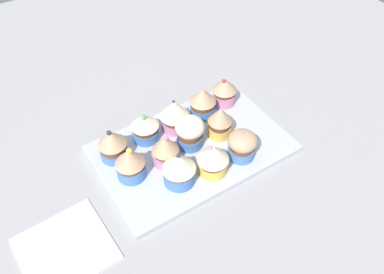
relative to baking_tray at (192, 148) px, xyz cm
name	(u,v)px	position (x,y,z in cm)	size (l,w,h in cm)	color
ground_plane	(192,155)	(0.00, 0.00, -2.10)	(180.00, 180.00, 3.00)	#9E9EA3
baking_tray	(192,148)	(0.00, 0.00, 0.00)	(40.30, 25.95, 1.20)	silver
cupcake_0	(224,91)	(-14.10, -8.01, 4.30)	(5.80, 5.80, 7.40)	pink
cupcake_1	(203,102)	(-7.62, -7.44, 4.35)	(6.12, 6.12, 7.45)	#477AC6
cupcake_2	(174,115)	(0.25, -6.98, 4.52)	(6.58, 6.58, 7.77)	pink
cupcake_3	(145,127)	(7.06, -7.61, 4.02)	(6.03, 6.03, 7.00)	#477AC6
cupcake_4	(112,144)	(15.12, -6.42, 4.36)	(5.98, 5.98, 7.67)	#477AC6
cupcake_5	(220,122)	(-7.12, 0.14, 4.38)	(5.26, 5.26, 7.50)	#EFC651
cupcake_6	(190,132)	(0.05, -0.86, 4.48)	(6.21, 6.21, 7.43)	#477AC6
cupcake_7	(165,149)	(6.69, 0.50, 4.29)	(5.59, 5.59, 7.66)	pink
cupcake_8	(130,162)	(14.31, -0.21, 4.35)	(5.97, 5.97, 7.73)	#477AC6
cupcake_9	(242,145)	(-7.29, 7.62, 3.90)	(6.08, 6.08, 6.65)	#477AC6
cupcake_10	(211,159)	(0.49, 7.68, 4.27)	(6.44, 6.44, 7.29)	#EFC651
cupcake_11	(179,168)	(7.02, 6.33, 4.46)	(6.62, 6.62, 7.72)	#477AC6
napkin	(65,248)	(31.28, 7.59, -0.30)	(15.20, 14.74, 0.60)	white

